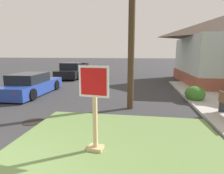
# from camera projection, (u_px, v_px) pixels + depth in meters

# --- Properties ---
(grass_corner_patch) EXTENTS (5.61, 5.85, 0.08)m
(grass_corner_patch) POSITION_uv_depth(u_px,v_px,m) (115.00, 161.00, 4.04)
(grass_corner_patch) COLOR #668447
(grass_corner_patch) RESTS_ON ground
(stop_sign) EXTENTS (0.72, 0.32, 2.05)m
(stop_sign) POSITION_uv_depth(u_px,v_px,m) (95.00, 111.00, 4.23)
(stop_sign) COLOR tan
(stop_sign) RESTS_ON grass_corner_patch
(manhole_cover) EXTENTS (0.70, 0.70, 0.02)m
(manhole_cover) POSITION_uv_depth(u_px,v_px,m) (33.00, 122.00, 6.40)
(manhole_cover) COLOR black
(manhole_cover) RESTS_ON ground
(parked_sedan_blue) EXTENTS (1.99, 4.55, 1.25)m
(parked_sedan_blue) POSITION_uv_depth(u_px,v_px,m) (31.00, 85.00, 10.59)
(parked_sedan_blue) COLOR #233D93
(parked_sedan_blue) RESTS_ON ground
(pickup_truck_black) EXTENTS (2.28, 5.36, 1.48)m
(pickup_truck_black) POSITION_uv_depth(u_px,v_px,m) (73.00, 71.00, 17.82)
(pickup_truck_black) COLOR black
(pickup_truck_black) RESTS_ON ground
(shrub_by_curb) EXTENTS (0.96, 0.96, 0.79)m
(shrub_by_curb) POSITION_uv_depth(u_px,v_px,m) (195.00, 94.00, 9.03)
(shrub_by_curb) COLOR #3A7327
(shrub_by_curb) RESTS_ON ground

